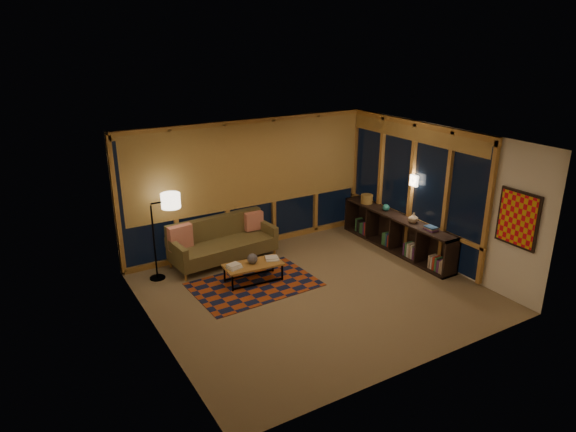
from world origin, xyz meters
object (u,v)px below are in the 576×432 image
floor_lamp (154,238)px  bookshelf (396,233)px  coffee_table (253,273)px  sofa (223,242)px

floor_lamp → bookshelf: size_ratio=0.53×
coffee_table → bookshelf: (3.22, -0.22, 0.20)m
floor_lamp → bookshelf: floor_lamp is taller
sofa → floor_lamp: bearing=177.8°
coffee_table → bookshelf: bookshelf is taller
coffee_table → floor_lamp: size_ratio=0.66×
sofa → bookshelf: sofa is taller
coffee_table → sofa: bearing=99.8°
coffee_table → floor_lamp: floor_lamp is taller
sofa → bookshelf: 3.58m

